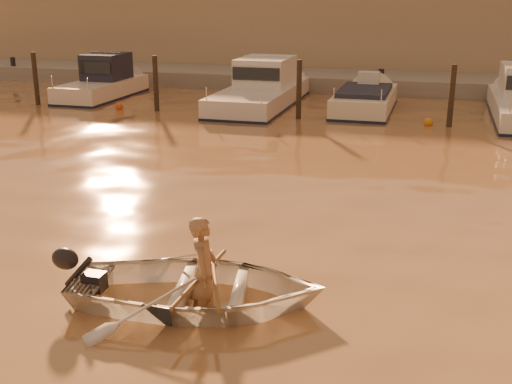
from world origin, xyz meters
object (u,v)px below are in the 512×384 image
(moored_boat_2, at_px, (261,89))
(moored_boat_3, at_px, (365,104))
(person, at_px, (204,272))
(moored_boat_1, at_px, (102,82))
(dinghy, at_px, (197,288))
(waterfront_building, at_px, (357,27))

(moored_boat_2, distance_m, moored_boat_3, 3.99)
(person, xyz_separation_m, moored_boat_2, (-3.62, 16.00, 0.12))
(moored_boat_1, distance_m, moored_boat_2, 6.77)
(moored_boat_2, bearing_deg, person, -77.25)
(dinghy, distance_m, moored_boat_2, 16.41)
(dinghy, relative_size, waterfront_building, 0.08)
(person, height_order, moored_boat_2, moored_boat_2)
(moored_boat_1, xyz_separation_m, moored_boat_3, (10.74, 0.00, -0.40))
(moored_boat_3, bearing_deg, moored_boat_2, 180.00)
(dinghy, relative_size, person, 2.22)
(moored_boat_2, relative_size, waterfront_building, 0.17)
(moored_boat_1, distance_m, moored_boat_3, 10.75)
(moored_boat_2, distance_m, waterfront_building, 11.35)
(dinghy, xyz_separation_m, moored_boat_3, (0.45, 16.02, -0.02))
(person, relative_size, moored_boat_2, 0.20)
(person, xyz_separation_m, moored_boat_3, (0.35, 16.00, -0.28))
(moored_boat_3, bearing_deg, dinghy, -91.62)
(moored_boat_1, bearing_deg, waterfront_building, 50.92)
(moored_boat_1, bearing_deg, dinghy, -57.28)
(person, bearing_deg, waterfront_building, -7.15)
(moored_boat_1, height_order, waterfront_building, waterfront_building)
(person, distance_m, waterfront_building, 27.11)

